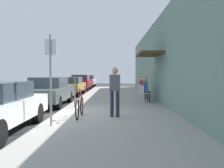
{
  "coord_description": "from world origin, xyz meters",
  "views": [
    {
      "loc": [
        2.24,
        -9.11,
        1.62
      ],
      "look_at": [
        2.02,
        7.01,
        0.91
      ],
      "focal_mm": 38.76,
      "sensor_mm": 36.0,
      "label": 1
    }
  ],
  "objects_px": {
    "seated_patron_0": "(146,89)",
    "cafe_chair_2": "(141,90)",
    "parked_car_2": "(70,86)",
    "street_sign": "(51,73)",
    "pedestrian_standing": "(115,88)",
    "parked_car_1": "(49,91)",
    "parked_car_4": "(88,81)",
    "seated_patron_1": "(144,88)",
    "seated_patron_2": "(142,87)",
    "cafe_chair_0": "(145,93)",
    "bicycle_0": "(80,107)",
    "parking_meter": "(75,90)",
    "cafe_chair_1": "(143,91)",
    "parked_car_3": "(81,82)"
  },
  "relations": [
    {
      "from": "parking_meter",
      "to": "cafe_chair_1",
      "type": "height_order",
      "value": "parking_meter"
    },
    {
      "from": "bicycle_0",
      "to": "parked_car_1",
      "type": "bearing_deg",
      "value": 118.78
    },
    {
      "from": "parked_car_1",
      "to": "parked_car_2",
      "type": "xyz_separation_m",
      "value": [
        0.0,
        5.79,
        -0.03
      ]
    },
    {
      "from": "cafe_chair_0",
      "to": "seated_patron_0",
      "type": "distance_m",
      "value": 0.2
    },
    {
      "from": "parked_car_1",
      "to": "cafe_chair_2",
      "type": "relative_size",
      "value": 5.06
    },
    {
      "from": "parking_meter",
      "to": "cafe_chair_2",
      "type": "relative_size",
      "value": 1.52
    },
    {
      "from": "parked_car_1",
      "to": "seated_patron_1",
      "type": "bearing_deg",
      "value": 14.49
    },
    {
      "from": "cafe_chair_0",
      "to": "cafe_chair_1",
      "type": "relative_size",
      "value": 1.0
    },
    {
      "from": "seated_patron_0",
      "to": "cafe_chair_0",
      "type": "bearing_deg",
      "value": -177.12
    },
    {
      "from": "parked_car_4",
      "to": "seated_patron_0",
      "type": "relative_size",
      "value": 3.41
    },
    {
      "from": "cafe_chair_2",
      "to": "seated_patron_1",
      "type": "bearing_deg",
      "value": -86.06
    },
    {
      "from": "seated_patron_1",
      "to": "parked_car_4",
      "type": "bearing_deg",
      "value": 107.4
    },
    {
      "from": "street_sign",
      "to": "cafe_chair_1",
      "type": "xyz_separation_m",
      "value": [
        3.38,
        6.51,
        -1.02
      ]
    },
    {
      "from": "parked_car_3",
      "to": "seated_patron_0",
      "type": "distance_m",
      "value": 11.89
    },
    {
      "from": "parked_car_2",
      "to": "pedestrian_standing",
      "type": "height_order",
      "value": "pedestrian_standing"
    },
    {
      "from": "parked_car_3",
      "to": "cafe_chair_0",
      "type": "bearing_deg",
      "value": -65.7
    },
    {
      "from": "parking_meter",
      "to": "street_sign",
      "type": "bearing_deg",
      "value": -90.76
    },
    {
      "from": "seated_patron_1",
      "to": "pedestrian_standing",
      "type": "xyz_separation_m",
      "value": [
        -1.62,
        -5.11,
        0.3
      ]
    },
    {
      "from": "parked_car_1",
      "to": "cafe_chair_1",
      "type": "height_order",
      "value": "parked_car_1"
    },
    {
      "from": "seated_patron_0",
      "to": "parked_car_4",
      "type": "bearing_deg",
      "value": 106.51
    },
    {
      "from": "parked_car_3",
      "to": "street_sign",
      "type": "distance_m",
      "value": 16.52
    },
    {
      "from": "parked_car_1",
      "to": "street_sign",
      "type": "bearing_deg",
      "value": -74.02
    },
    {
      "from": "pedestrian_standing",
      "to": "parked_car_1",
      "type": "bearing_deg",
      "value": 130.96
    },
    {
      "from": "parked_car_4",
      "to": "cafe_chair_1",
      "type": "bearing_deg",
      "value": -72.8
    },
    {
      "from": "parked_car_3",
      "to": "parked_car_1",
      "type": "bearing_deg",
      "value": -90.0
    },
    {
      "from": "parked_car_2",
      "to": "seated_patron_2",
      "type": "bearing_deg",
      "value": -36.34
    },
    {
      "from": "street_sign",
      "to": "cafe_chair_0",
      "type": "relative_size",
      "value": 2.99
    },
    {
      "from": "pedestrian_standing",
      "to": "parked_car_3",
      "type": "bearing_deg",
      "value": 102.48
    },
    {
      "from": "cafe_chair_1",
      "to": "seated_patron_2",
      "type": "distance_m",
      "value": 0.9
    },
    {
      "from": "cafe_chair_0",
      "to": "bicycle_0",
      "type": "bearing_deg",
      "value": -123.2
    },
    {
      "from": "parked_car_4",
      "to": "seated_patron_0",
      "type": "xyz_separation_m",
      "value": [
        4.94,
        -16.67,
        0.09
      ]
    },
    {
      "from": "parking_meter",
      "to": "cafe_chair_2",
      "type": "distance_m",
      "value": 4.93
    },
    {
      "from": "seated_patron_0",
      "to": "cafe_chair_2",
      "type": "relative_size",
      "value": 1.48
    },
    {
      "from": "parking_meter",
      "to": "parked_car_4",
      "type": "bearing_deg",
      "value": 94.79
    },
    {
      "from": "seated_patron_0",
      "to": "parking_meter",
      "type": "bearing_deg",
      "value": -151.48
    },
    {
      "from": "cafe_chair_0",
      "to": "cafe_chair_1",
      "type": "xyz_separation_m",
      "value": [
        -0.0,
        0.9,
        0.0
      ]
    },
    {
      "from": "parked_car_1",
      "to": "cafe_chair_0",
      "type": "bearing_deg",
      "value": 4.38
    },
    {
      "from": "bicycle_0",
      "to": "cafe_chair_2",
      "type": "bearing_deg",
      "value": 65.27
    },
    {
      "from": "seated_patron_0",
      "to": "cafe_chair_1",
      "type": "height_order",
      "value": "seated_patron_0"
    },
    {
      "from": "seated_patron_0",
      "to": "cafe_chair_2",
      "type": "xyz_separation_m",
      "value": [
        -0.06,
        1.77,
        -0.19
      ]
    },
    {
      "from": "cafe_chair_0",
      "to": "cafe_chair_1",
      "type": "height_order",
      "value": "same"
    },
    {
      "from": "parked_car_2",
      "to": "street_sign",
      "type": "distance_m",
      "value": 11.17
    },
    {
      "from": "cafe_chair_2",
      "to": "seated_patron_2",
      "type": "xyz_separation_m",
      "value": [
        0.06,
        -0.0,
        0.19
      ]
    },
    {
      "from": "street_sign",
      "to": "seated_patron_1",
      "type": "height_order",
      "value": "street_sign"
    },
    {
      "from": "parking_meter",
      "to": "seated_patron_2",
      "type": "relative_size",
      "value": 1.02
    },
    {
      "from": "cafe_chair_1",
      "to": "parked_car_4",
      "type": "bearing_deg",
      "value": 107.2
    },
    {
      "from": "parked_car_1",
      "to": "parked_car_4",
      "type": "height_order",
      "value": "parked_car_1"
    },
    {
      "from": "parked_car_1",
      "to": "parked_car_4",
      "type": "relative_size",
      "value": 1.0
    },
    {
      "from": "parked_car_2",
      "to": "seated_patron_0",
      "type": "xyz_separation_m",
      "value": [
        4.94,
        -5.41,
        0.11
      ]
    },
    {
      "from": "parked_car_2",
      "to": "cafe_chair_2",
      "type": "bearing_deg",
      "value": -36.68
    }
  ]
}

